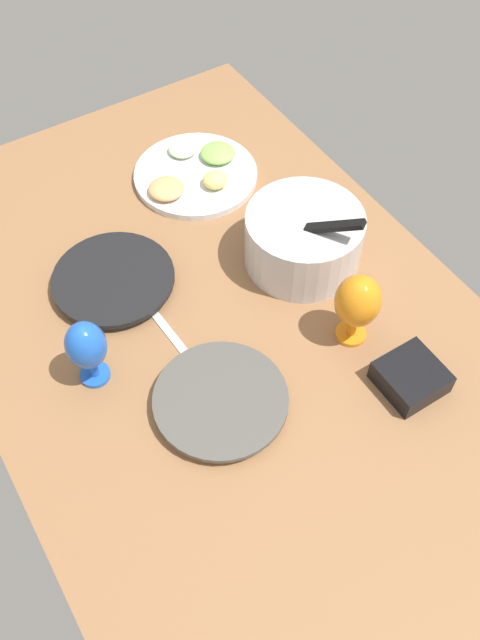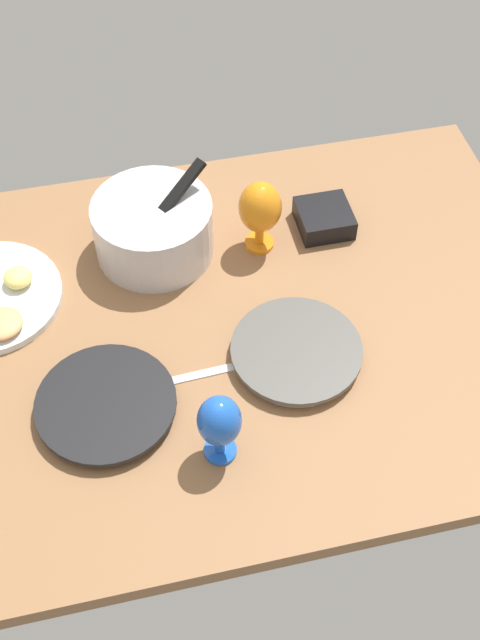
{
  "view_description": "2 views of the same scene",
  "coord_description": "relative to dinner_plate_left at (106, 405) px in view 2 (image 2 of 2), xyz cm",
  "views": [
    {
      "loc": [
        78.59,
        -43.69,
        119.07
      ],
      "look_at": [
        6.04,
        2.02,
        3.67
      ],
      "focal_mm": 38.34,
      "sensor_mm": 36.0,
      "label": 1
    },
    {
      "loc": [
        -13.4,
        -105.06,
        137.01
      ],
      "look_at": [
        9.92,
        -2.0,
        3.67
      ],
      "focal_mm": 46.37,
      "sensor_mm": 36.0,
      "label": 2
    }
  ],
  "objects": [
    {
      "name": "dinner_plate_left",
      "position": [
        0.0,
        0.0,
        0.0
      ],
      "size": [
        27.47,
        27.47,
        3.04
      ],
      "color": "#4C4C51",
      "rests_on": "ground_plane"
    },
    {
      "name": "fork_by_left_plate",
      "position": [
        18.78,
        4.08,
        -1.28
      ],
      "size": [
        18.07,
        2.7,
        0.6
      ],
      "primitive_type": "cube",
      "rotation": [
        0.0,
        0.0,
        0.05
      ],
      "color": "silver",
      "rests_on": "ground_plane"
    },
    {
      "name": "mixing_bowl",
      "position": [
        16.07,
        40.22,
        5.72
      ],
      "size": [
        26.6,
        26.5,
        19.98
      ],
      "color": "silver",
      "rests_on": "ground_plane"
    },
    {
      "name": "ground_plane",
      "position": [
        19.65,
        15.25,
        -3.58
      ],
      "size": [
        160.0,
        104.0,
        4.0
      ],
      "primitive_type": "cube",
      "color": "#8C603D"
    },
    {
      "name": "square_bowl_black",
      "position": [
        55.33,
        39.07,
        1.25
      ],
      "size": [
        12.04,
        12.04,
        5.09
      ],
      "color": "black",
      "rests_on": "ground_plane"
    },
    {
      "name": "hurricane_glass_orange",
      "position": [
        39.35,
        36.6,
        9.63
      ],
      "size": [
        9.53,
        9.53,
        18.0
      ],
      "color": "orange",
      "rests_on": "ground_plane"
    },
    {
      "name": "dinner_plate_right",
      "position": [
        39.26,
        4.22,
        -0.02
      ],
      "size": [
        26.84,
        26.84,
        3.01
      ],
      "color": "silver",
      "rests_on": "ground_plane"
    },
    {
      "name": "hurricane_glass_blue",
      "position": [
        20.01,
        -13.93,
        8.79
      ],
      "size": [
        8.13,
        8.13,
        16.73
      ],
      "color": "blue",
      "rests_on": "ground_plane"
    }
  ]
}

